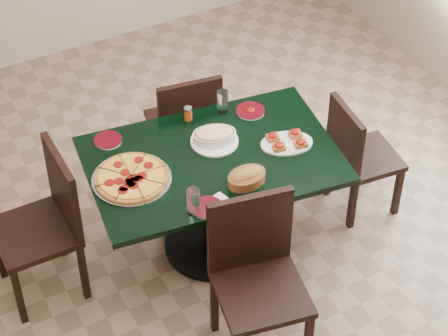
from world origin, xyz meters
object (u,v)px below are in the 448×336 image
chair_right (357,153)px  pepperoni_pizza (132,178)px  chair_left (48,217)px  chair_far (186,123)px  bruschetta_platter (287,141)px  main_table (213,180)px  bread_basket (247,177)px  lasagna_casserole (214,136)px  chair_near (256,270)px

chair_right → pepperoni_pizza: 1.50m
chair_right → chair_left: chair_left is taller
chair_far → bruschetta_platter: bearing=121.3°
main_table → chair_left: chair_left is taller
chair_far → pepperoni_pizza: chair_far is taller
chair_left → bread_basket: chair_left is taller
chair_right → bruschetta_platter: (-0.53, 0.00, 0.30)m
chair_far → bread_basket: bearing=94.6°
lasagna_casserole → bread_basket: bearing=-72.8°
chair_left → bruschetta_platter: size_ratio=2.68×
chair_far → pepperoni_pizza: size_ratio=1.99×
chair_near → bread_basket: chair_near is taller
bread_basket → bruschetta_platter: bearing=19.9°
main_table → bread_basket: size_ratio=6.29×
main_table → bruschetta_platter: bearing=-5.3°
main_table → chair_left: 0.99m
lasagna_casserole → bread_basket: size_ratio=1.19×
chair_right → lasagna_casserole: size_ratio=2.85×
bruschetta_platter → chair_near: bearing=-114.6°
pepperoni_pizza → bread_basket: (0.57, -0.32, 0.02)m
chair_right → bruschetta_platter: 0.61m
chair_right → bruschetta_platter: size_ratio=2.33×
bread_basket → main_table: bearing=99.3°
pepperoni_pizza → lasagna_casserole: lasagna_casserole is taller
lasagna_casserole → pepperoni_pizza: bearing=-154.9°
bread_basket → bruschetta_platter: 0.41m
pepperoni_pizza → chair_right: bearing=-5.6°
lasagna_casserole → chair_left: bearing=-166.1°
lasagna_casserole → chair_right: bearing=3.4°
chair_right → bread_basket: same height
bruschetta_platter → chair_left: bearing=-174.6°
pepperoni_pizza → lasagna_casserole: (0.57, 0.08, 0.03)m
chair_left → pepperoni_pizza: (0.48, -0.14, 0.22)m
pepperoni_pizza → bread_basket: size_ratio=1.83×
bread_basket → pepperoni_pizza: bearing=144.7°
main_table → chair_far: bearing=85.7°
chair_right → pepperoni_pizza: bearing=89.8°
chair_near → bread_basket: 0.54m
chair_right → lasagna_casserole: bearing=81.6°
chair_far → chair_near: 1.39m
main_table → pepperoni_pizza: bearing=-177.7°
main_table → lasagna_casserole: size_ratio=5.27×
main_table → bruschetta_platter: (0.44, -0.10, 0.21)m
chair_far → pepperoni_pizza: (-0.62, -0.59, 0.26)m
lasagna_casserole → chair_near: bearing=-85.2°
chair_right → chair_far: bearing=54.5°
chair_left → bruschetta_platter: (1.42, -0.28, 0.22)m
bread_basket → bruschetta_platter: (0.37, 0.18, -0.02)m
chair_far → bruschetta_platter: 0.84m
main_table → chair_left: bearing=176.7°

